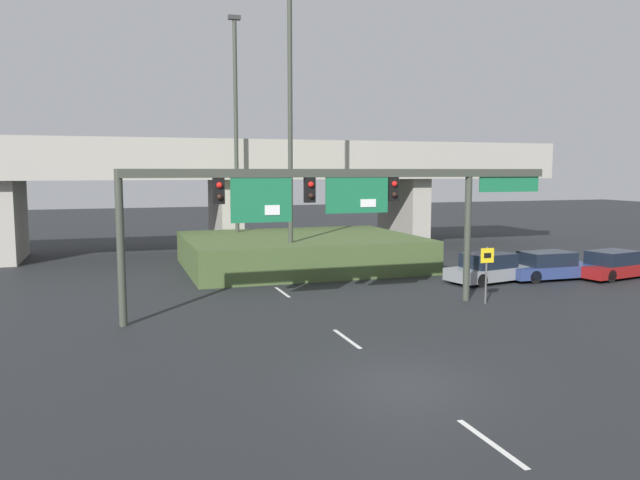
{
  "coord_description": "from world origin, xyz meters",
  "views": [
    {
      "loc": [
        -7.03,
        -14.18,
        5.46
      ],
      "look_at": [
        0.0,
        7.13,
        2.94
      ],
      "focal_mm": 35.0,
      "sensor_mm": 36.0,
      "label": 1
    }
  ],
  "objects_px": {
    "highway_light_pole_near": "(290,102)",
    "parked_sedan_far_right": "(614,265)",
    "parked_sedan_near_right": "(490,269)",
    "parked_sedan_mid_right": "(549,266)",
    "signal_gantry": "(337,195)",
    "speed_limit_sign": "(487,267)",
    "highway_light_pole_far": "(236,134)"
  },
  "relations": [
    {
      "from": "signal_gantry",
      "to": "highway_light_pole_near",
      "type": "relative_size",
      "value": 1.03
    },
    {
      "from": "parked_sedan_near_right",
      "to": "parked_sedan_mid_right",
      "type": "xyz_separation_m",
      "value": [
        3.26,
        -0.25,
        -0.01
      ]
    },
    {
      "from": "signal_gantry",
      "to": "speed_limit_sign",
      "type": "bearing_deg",
      "value": -7.91
    },
    {
      "from": "highway_light_pole_far",
      "to": "highway_light_pole_near",
      "type": "bearing_deg",
      "value": -76.08
    },
    {
      "from": "parked_sedan_mid_right",
      "to": "parked_sedan_far_right",
      "type": "xyz_separation_m",
      "value": [
        3.36,
        -0.74,
        -0.0
      ]
    },
    {
      "from": "parked_sedan_near_right",
      "to": "parked_sedan_far_right",
      "type": "xyz_separation_m",
      "value": [
        6.63,
        -1.0,
        -0.01
      ]
    },
    {
      "from": "signal_gantry",
      "to": "highway_light_pole_far",
      "type": "distance_m",
      "value": 14.68
    },
    {
      "from": "parked_sedan_far_right",
      "to": "parked_sedan_mid_right",
      "type": "bearing_deg",
      "value": 156.53
    },
    {
      "from": "signal_gantry",
      "to": "parked_sedan_far_right",
      "type": "xyz_separation_m",
      "value": [
        15.84,
        2.49,
        -3.87
      ]
    },
    {
      "from": "highway_light_pole_near",
      "to": "parked_sedan_far_right",
      "type": "bearing_deg",
      "value": -19.63
    },
    {
      "from": "speed_limit_sign",
      "to": "highway_light_pole_near",
      "type": "distance_m",
      "value": 12.86
    },
    {
      "from": "speed_limit_sign",
      "to": "parked_sedan_far_right",
      "type": "xyz_separation_m",
      "value": [
        9.68,
        3.35,
        -0.9
      ]
    },
    {
      "from": "highway_light_pole_far",
      "to": "parked_sedan_near_right",
      "type": "xyz_separation_m",
      "value": [
        10.41,
        -10.82,
        -6.89
      ]
    },
    {
      "from": "signal_gantry",
      "to": "highway_light_pole_near",
      "type": "distance_m",
      "value": 9.11
    },
    {
      "from": "signal_gantry",
      "to": "speed_limit_sign",
      "type": "relative_size",
      "value": 7.35
    },
    {
      "from": "signal_gantry",
      "to": "parked_sedan_mid_right",
      "type": "bearing_deg",
      "value": 14.54
    },
    {
      "from": "highway_light_pole_far",
      "to": "parked_sedan_mid_right",
      "type": "bearing_deg",
      "value": -39.0
    },
    {
      "from": "parked_sedan_mid_right",
      "to": "signal_gantry",
      "type": "bearing_deg",
      "value": -164.6
    },
    {
      "from": "highway_light_pole_near",
      "to": "parked_sedan_far_right",
      "type": "xyz_separation_m",
      "value": [
        15.48,
        -5.52,
        -8.19
      ]
    },
    {
      "from": "speed_limit_sign",
      "to": "parked_sedan_near_right",
      "type": "relative_size",
      "value": 0.5
    },
    {
      "from": "parked_sedan_mid_right",
      "to": "parked_sedan_far_right",
      "type": "relative_size",
      "value": 1.01
    },
    {
      "from": "speed_limit_sign",
      "to": "parked_sedan_mid_right",
      "type": "distance_m",
      "value": 7.58
    },
    {
      "from": "highway_light_pole_far",
      "to": "parked_sedan_far_right",
      "type": "relative_size",
      "value": 3.02
    },
    {
      "from": "highway_light_pole_near",
      "to": "speed_limit_sign",
      "type": "bearing_deg",
      "value": -56.81
    },
    {
      "from": "highway_light_pole_far",
      "to": "parked_sedan_mid_right",
      "type": "relative_size",
      "value": 3.01
    },
    {
      "from": "speed_limit_sign",
      "to": "highway_light_pole_far",
      "type": "bearing_deg",
      "value": 115.9
    },
    {
      "from": "highway_light_pole_near",
      "to": "parked_sedan_mid_right",
      "type": "relative_size",
      "value": 3.55
    },
    {
      "from": "speed_limit_sign",
      "to": "parked_sedan_mid_right",
      "type": "relative_size",
      "value": 0.5
    },
    {
      "from": "speed_limit_sign",
      "to": "highway_light_pole_far",
      "type": "xyz_separation_m",
      "value": [
        -7.36,
        15.17,
        6.0
      ]
    },
    {
      "from": "signal_gantry",
      "to": "parked_sedan_near_right",
      "type": "relative_size",
      "value": 3.64
    },
    {
      "from": "signal_gantry",
      "to": "parked_sedan_near_right",
      "type": "xyz_separation_m",
      "value": [
        9.21,
        3.49,
        -3.86
      ]
    },
    {
      "from": "highway_light_pole_near",
      "to": "highway_light_pole_far",
      "type": "height_order",
      "value": "highway_light_pole_near"
    }
  ]
}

